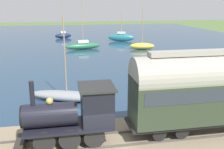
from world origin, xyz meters
The scene contains 11 objects.
harbor_water centered at (43.86, 0.00, 0.00)m, with size 80.00×80.00×0.01m.
rail_embankment centered at (0.82, 0.00, 0.26)m, with size 5.47×56.00×0.63m.
steam_locomotive centered at (0.82, 1.42, 2.32)m, with size 2.05×5.09×3.47m.
passenger_coach centered at (0.82, -6.50, 3.24)m, with size 2.24×10.17×4.69m.
sailboat_teal centered at (40.97, -9.90, 0.82)m, with size 2.86×5.52×5.93m.
sailboat_navy centered at (48.00, 1.88, 0.68)m, with size 1.97×3.85×9.39m.
sailboat_green centered at (32.81, -1.40, 0.64)m, with size 2.33×6.22×8.99m.
sailboat_yellow centered at (31.00, -11.32, 0.59)m, with size 2.10×4.40×7.59m.
sailboat_gray centered at (8.67, 1.79, 0.44)m, with size 3.66×6.49×6.73m.
rowboat_off_pier centered at (9.09, -4.93, 0.18)m, with size 1.43×2.72×0.34m.
rowboat_near_shore centered at (5.65, -3.92, 0.17)m, with size 0.75×2.02×0.32m.
Camera 1 is at (-11.76, 1.82, 7.77)m, focal length 42.00 mm.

